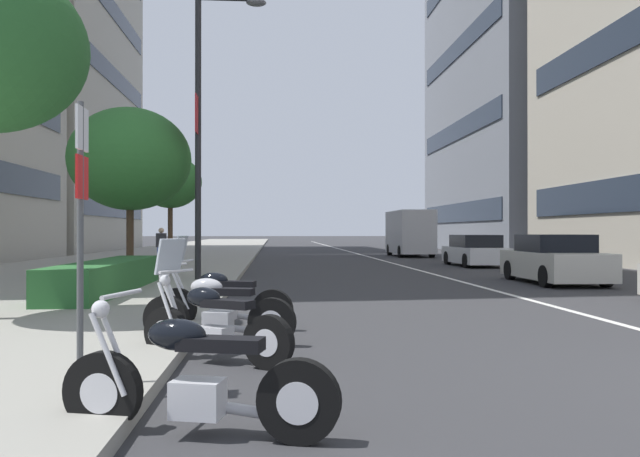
# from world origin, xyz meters

# --- Properties ---
(sidewalk_right_plaza) EXTENTS (160.00, 10.73, 0.15)m
(sidewalk_right_plaza) POSITION_xyz_m (30.00, 12.25, 0.07)
(sidewalk_right_plaza) COLOR gray
(sidewalk_right_plaza) RESTS_ON ground
(lane_centre_stripe) EXTENTS (110.00, 0.16, 0.01)m
(lane_centre_stripe) POSITION_xyz_m (35.00, 0.00, 0.00)
(lane_centre_stripe) COLOR silver
(lane_centre_stripe) RESTS_ON ground
(motorcycle_nearest_camera) EXTENTS (0.78, 2.14, 1.09)m
(motorcycle_nearest_camera) POSITION_xyz_m (-0.19, 6.37, 0.41)
(motorcycle_nearest_camera) COLOR black
(motorcycle_nearest_camera) RESTS_ON ground
(motorcycle_far_end_row) EXTENTS (1.20, 1.86, 1.47)m
(motorcycle_far_end_row) POSITION_xyz_m (2.47, 6.51, 0.43)
(motorcycle_far_end_row) COLOR black
(motorcycle_far_end_row) RESTS_ON ground
(motorcycle_by_sign_pole) EXTENTS (0.82, 2.15, 1.11)m
(motorcycle_by_sign_pole) POSITION_xyz_m (3.67, 6.57, 0.42)
(motorcycle_by_sign_pole) COLOR black
(motorcycle_by_sign_pole) RESTS_ON ground
(motorcycle_under_tarp) EXTENTS (0.72, 2.19, 1.48)m
(motorcycle_under_tarp) POSITION_xyz_m (4.93, 6.61, 0.44)
(motorcycle_under_tarp) COLOR black
(motorcycle_under_tarp) RESTS_ON ground
(car_lead_in_lane) EXTENTS (4.29, 2.01, 1.46)m
(car_lead_in_lane) POSITION_xyz_m (13.08, -2.64, 0.68)
(car_lead_in_lane) COLOR beige
(car_lead_in_lane) RESTS_ON ground
(car_approaching_light) EXTENTS (4.18, 1.94, 1.40)m
(car_approaching_light) POSITION_xyz_m (22.14, -3.21, 0.66)
(car_approaching_light) COLOR silver
(car_approaching_light) RESTS_ON ground
(delivery_van_ahead) EXTENTS (5.41, 2.15, 2.83)m
(delivery_van_ahead) POSITION_xyz_m (33.06, -2.67, 1.50)
(delivery_van_ahead) COLOR #B7B7BC
(delivery_van_ahead) RESTS_ON ground
(parking_sign_by_curb) EXTENTS (0.32, 0.06, 2.60)m
(parking_sign_by_curb) POSITION_xyz_m (0.91, 7.56, 1.78)
(parking_sign_by_curb) COLOR #47494C
(parking_sign_by_curb) RESTS_ON sidewalk_right_plaza
(street_lamp_with_banners) EXTENTS (1.26, 2.09, 8.38)m
(street_lamp_with_banners) POSITION_xyz_m (13.46, 7.74, 5.15)
(street_lamp_with_banners) COLOR #232326
(street_lamp_with_banners) RESTS_ON sidewalk_right_plaza
(clipped_hedge_bed) EXTENTS (6.75, 1.10, 0.71)m
(clipped_hedge_bed) POSITION_xyz_m (9.91, 9.68, 0.50)
(clipped_hedge_bed) COLOR #28602D
(clipped_hedge_bed) RESTS_ON sidewalk_right_plaza
(street_tree_by_lamp_post) EXTENTS (3.66, 3.66, 5.16)m
(street_tree_by_lamp_post) POSITION_xyz_m (14.20, 10.15, 3.75)
(street_tree_by_lamp_post) COLOR #473323
(street_tree_by_lamp_post) RESTS_ON sidewalk_right_plaza
(street_tree_near_plaza_corner) EXTENTS (2.81, 2.81, 4.84)m
(street_tree_near_plaza_corner) POSITION_xyz_m (23.36, 10.46, 3.78)
(street_tree_near_plaza_corner) COLOR #473323
(street_tree_near_plaza_corner) RESTS_ON sidewalk_right_plaza
(pedestrian_on_plaza) EXTENTS (0.32, 0.43, 1.55)m
(pedestrian_on_plaza) POSITION_xyz_m (19.53, 10.17, 0.92)
(pedestrian_on_plaza) COLOR #33478C
(pedestrian_on_plaza) RESTS_ON sidewalk_right_plaza
(office_tower_mid_left) EXTENTS (21.58, 18.38, 38.21)m
(office_tower_mid_left) POSITION_xyz_m (43.45, -18.03, 19.11)
(office_tower_mid_left) COLOR gray
(office_tower_mid_left) RESTS_ON ground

